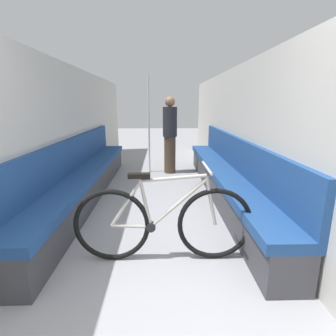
% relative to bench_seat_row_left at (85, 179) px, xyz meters
% --- Properties ---
extents(wall_left, '(0.10, 9.00, 2.06)m').
position_rel_bench_seat_row_left_xyz_m(wall_left, '(-0.25, 0.09, 0.71)').
color(wall_left, beige).
rests_on(wall_left, ground).
extents(wall_right, '(0.10, 9.00, 2.06)m').
position_rel_bench_seat_row_left_xyz_m(wall_right, '(2.46, 0.09, 0.71)').
color(wall_right, beige).
rests_on(wall_right, ground).
extents(bench_seat_row_left, '(0.45, 4.60, 0.97)m').
position_rel_bench_seat_row_left_xyz_m(bench_seat_row_left, '(0.00, 0.00, 0.00)').
color(bench_seat_row_left, '#3D3D42').
rests_on(bench_seat_row_left, ground).
extents(bench_seat_row_right, '(0.45, 4.60, 0.97)m').
position_rel_bench_seat_row_left_xyz_m(bench_seat_row_right, '(2.22, 0.00, 0.00)').
color(bench_seat_row_right, '#3D3D42').
rests_on(bench_seat_row_right, ground).
extents(bicycle, '(1.69, 0.46, 0.93)m').
position_rel_bench_seat_row_left_xyz_m(bicycle, '(1.22, -1.71, 0.06)').
color(bicycle, black).
rests_on(bicycle, ground).
extents(grab_pole_near, '(0.08, 0.08, 2.04)m').
position_rel_bench_seat_row_left_xyz_m(grab_pole_near, '(0.94, 1.65, 0.67)').
color(grab_pole_near, gray).
rests_on(grab_pole_near, ground).
extents(passenger_standing, '(0.30, 0.30, 1.62)m').
position_rel_bench_seat_row_left_xyz_m(passenger_standing, '(1.39, 1.59, 0.52)').
color(passenger_standing, '#473828').
rests_on(passenger_standing, ground).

